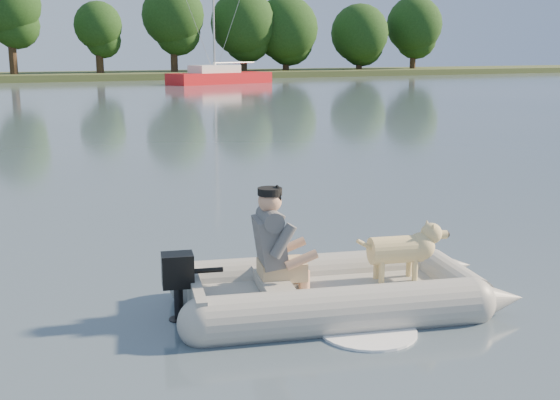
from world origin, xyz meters
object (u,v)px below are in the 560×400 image
man (272,238)px  dog (396,254)px  dinghy (339,253)px  sailboat (219,77)px

man → dog: (1.30, -0.33, -0.26)m
man → dog: 1.37m
dog → man: bearing=180.0°
dinghy → dog: dinghy is taller
man → sailboat: sailboat is taller
dinghy → man: size_ratio=4.43×
man → sailboat: size_ratio=0.09×
man → sailboat: bearing=83.2°
sailboat → dinghy: bearing=-125.5°
dog → sailboat: bearing=84.7°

